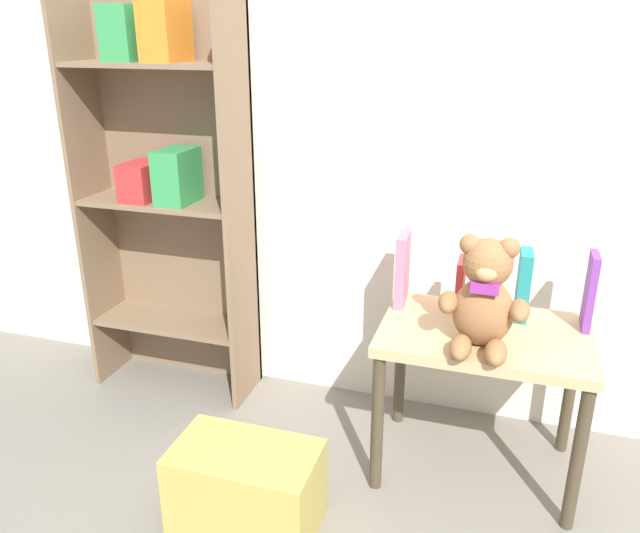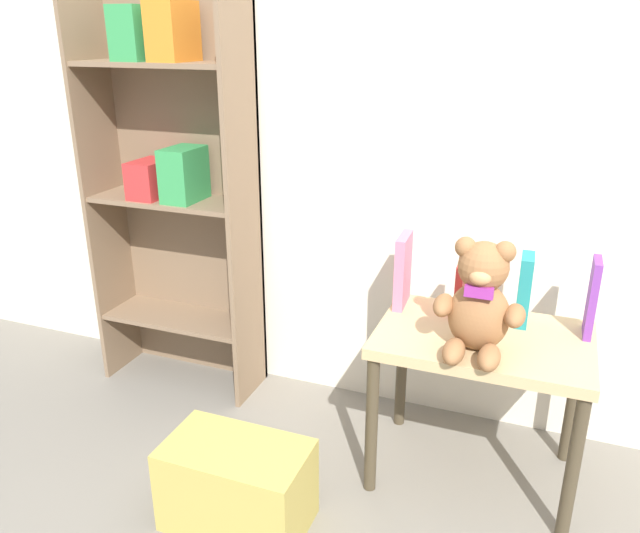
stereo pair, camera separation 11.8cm
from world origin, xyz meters
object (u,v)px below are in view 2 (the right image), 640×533
at_px(book_standing_pink, 403,270).
at_px(storage_bin, 237,485).
at_px(book_standing_purple, 592,298).
at_px(display_table, 482,356).
at_px(book_standing_red, 461,288).
at_px(teddy_bear, 480,302).
at_px(book_standing_teal, 524,290).
at_px(bookshelf_side, 175,172).

distance_m(book_standing_pink, storage_bin, 0.87).
bearing_deg(storage_bin, book_standing_purple, 32.83).
relative_size(display_table, book_standing_purple, 2.64).
bearing_deg(book_standing_purple, book_standing_pink, 177.75).
bearing_deg(display_table, storage_bin, -142.56).
bearing_deg(book_standing_red, book_standing_pink, 176.85).
height_order(book_standing_purple, storage_bin, book_standing_purple).
relative_size(teddy_bear, book_standing_red, 1.85).
distance_m(book_standing_red, storage_bin, 0.94).
relative_size(book_standing_purple, storage_bin, 0.58).
relative_size(display_table, storage_bin, 1.53).
relative_size(book_standing_red, book_standing_purple, 0.75).
distance_m(teddy_bear, book_standing_red, 0.26).
xyz_separation_m(book_standing_teal, storage_bin, (-0.73, -0.61, -0.50)).
xyz_separation_m(display_table, book_standing_pink, (-0.30, 0.13, 0.20)).
bearing_deg(teddy_bear, book_standing_red, 110.36).
xyz_separation_m(teddy_bear, book_standing_pink, (-0.28, 0.24, -0.03)).
bearing_deg(storage_bin, book_standing_pink, 61.66).
distance_m(teddy_bear, book_standing_purple, 0.39).
height_order(bookshelf_side, display_table, bookshelf_side).
bearing_deg(book_standing_red, book_standing_teal, 1.75).
bearing_deg(bookshelf_side, book_standing_pink, -5.77).
distance_m(bookshelf_side, book_standing_pink, 0.98).
distance_m(display_table, storage_bin, 0.85).
bearing_deg(book_standing_teal, teddy_bear, -117.20).
relative_size(display_table, book_standing_red, 3.55).
bearing_deg(book_standing_pink, book_standing_teal, -3.48).
bearing_deg(bookshelf_side, book_standing_purple, -4.18).
height_order(teddy_bear, book_standing_pink, teddy_bear).
distance_m(display_table, book_standing_teal, 0.25).
height_order(display_table, storage_bin, display_table).
height_order(display_table, teddy_bear, teddy_bear).
distance_m(book_standing_purple, storage_bin, 1.21).
bearing_deg(storage_bin, book_standing_teal, 39.97).
distance_m(bookshelf_side, book_standing_red, 1.18).
bearing_deg(book_standing_teal, storage_bin, -142.38).
relative_size(book_standing_teal, storage_bin, 0.54).
distance_m(display_table, book_standing_pink, 0.38).
bearing_deg(teddy_bear, storage_bin, -149.06).
distance_m(book_standing_red, book_standing_teal, 0.20).
distance_m(display_table, book_standing_red, 0.23).
relative_size(teddy_bear, storage_bin, 0.80).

